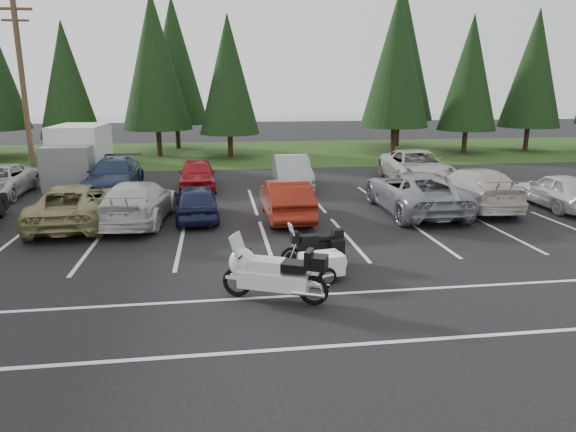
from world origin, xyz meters
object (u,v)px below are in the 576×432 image
at_px(car_far_3, 292,172).
at_px(car_near_3, 138,202).
at_px(car_near_7, 474,188).
at_px(car_near_2, 74,204).
at_px(box_truck, 77,155).
at_px(adventure_motorcycle, 313,243).
at_px(car_far_4, 416,167).
at_px(car_near_5, 286,199).
at_px(car_far_2, 197,174).
at_px(car_near_4, 197,202).
at_px(car_near_8, 560,191).
at_px(utility_pole, 24,89).
at_px(car_near_6, 415,192).
at_px(touring_motorcycle, 274,269).
at_px(cargo_trailer, 321,267).
at_px(car_far_1, 114,176).

bearing_deg(car_far_3, car_near_3, -135.93).
bearing_deg(car_near_7, car_near_2, 7.03).
bearing_deg(box_truck, adventure_motorcycle, -55.46).
height_order(car_far_4, adventure_motorcycle, car_far_4).
bearing_deg(car_near_5, car_far_2, -61.65).
bearing_deg(car_near_4, car_near_8, 175.98).
bearing_deg(box_truck, utility_pole, -165.96).
xyz_separation_m(car_near_6, touring_motorcycle, (-6.45, -7.89, -0.03)).
xyz_separation_m(box_truck, car_far_2, (6.06, -2.29, -0.73)).
xyz_separation_m(car_far_2, car_far_4, (11.11, 0.11, 0.11)).
bearing_deg(touring_motorcycle, car_near_5, 104.00).
bearing_deg(car_far_2, car_near_6, -36.52).
bearing_deg(touring_motorcycle, cargo_trailer, 64.95).
distance_m(car_near_6, car_far_1, 13.78).
xyz_separation_m(car_far_4, adventure_motorcycle, (-7.59, -11.73, -0.19)).
height_order(car_far_1, touring_motorcycle, touring_motorcycle).
height_order(car_near_8, car_far_2, car_near_8).
distance_m(car_near_2, car_near_8, 18.82).
height_order(car_near_2, car_near_4, car_near_2).
distance_m(car_near_7, touring_motorcycle, 12.40).
bearing_deg(car_near_3, adventure_motorcycle, 140.35).
bearing_deg(car_near_7, car_far_4, -82.99).
relative_size(cargo_trailer, adventure_motorcycle, 0.72).
distance_m(car_near_5, car_near_8, 11.21).
xyz_separation_m(car_near_6, car_far_3, (-4.04, 5.73, -0.04)).
distance_m(utility_pole, box_truck, 3.85).
bearing_deg(car_far_1, utility_pole, 156.47).
distance_m(box_truck, cargo_trailer, 17.85).
height_order(car_near_5, car_near_8, car_near_5).
bearing_deg(touring_motorcycle, car_near_8, 55.38).
distance_m(car_far_3, touring_motorcycle, 13.84).
relative_size(box_truck, cargo_trailer, 3.73).
distance_m(car_near_6, car_far_3, 7.01).
bearing_deg(cargo_trailer, utility_pole, 117.57).
bearing_deg(car_far_3, car_far_4, 5.48).
relative_size(car_near_4, car_far_1, 0.73).
height_order(car_far_1, adventure_motorcycle, car_far_1).
relative_size(car_near_5, car_far_2, 1.07).
bearing_deg(car_near_7, touring_motorcycle, 46.90).
bearing_deg(touring_motorcycle, car_near_2, 153.13).
height_order(car_near_3, car_near_8, car_near_3).
distance_m(utility_pole, car_far_1, 6.08).
bearing_deg(car_far_4, touring_motorcycle, -118.31).
bearing_deg(utility_pole, car_near_8, -19.37).
relative_size(car_near_4, car_far_3, 0.82).
distance_m(box_truck, car_near_2, 8.75).
bearing_deg(car_far_4, car_near_2, -153.24).
relative_size(car_far_2, car_far_3, 0.89).
xyz_separation_m(car_far_1, cargo_trailer, (7.37, -12.56, -0.42)).
height_order(car_near_6, cargo_trailer, car_near_6).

